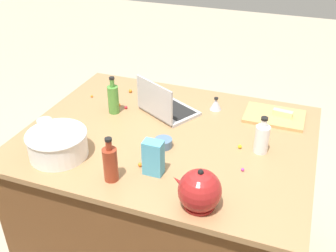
{
  "coord_description": "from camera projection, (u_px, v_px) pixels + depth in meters",
  "views": [
    {
      "loc": [
        -0.63,
        1.69,
        2.03
      ],
      "look_at": [
        0.0,
        0.0,
        0.95
      ],
      "focal_mm": 42.63,
      "sensor_mm": 36.0,
      "label": 1
    }
  ],
  "objects": [
    {
      "name": "ground_plane",
      "position": [
        168.0,
        251.0,
        2.59
      ],
      "size": [
        12.0,
        12.0,
        0.0
      ],
      "primitive_type": "plane",
      "color": "#B7A88E"
    },
    {
      "name": "candy_0",
      "position": [
        119.0,
        105.0,
        2.4
      ],
      "size": [
        0.02,
        0.02,
        0.02
      ],
      "primitive_type": "sphere",
      "color": "orange",
      "rests_on": "island_counter"
    },
    {
      "name": "kettle",
      "position": [
        199.0,
        191.0,
        1.61
      ],
      "size": [
        0.21,
        0.18,
        0.2
      ],
      "color": "maroon",
      "rests_on": "island_counter"
    },
    {
      "name": "candy_5",
      "position": [
        181.0,
        109.0,
        2.36
      ],
      "size": [
        0.01,
        0.01,
        0.01
      ],
      "primitive_type": "sphere",
      "color": "#CC3399",
      "rests_on": "island_counter"
    },
    {
      "name": "candy_bag",
      "position": [
        153.0,
        158.0,
        1.8
      ],
      "size": [
        0.09,
        0.06,
        0.17
      ],
      "primitive_type": "cube",
      "color": "#4CA5CC",
      "rests_on": "island_counter"
    },
    {
      "name": "ramekin_medium",
      "position": [
        163.0,
        143.0,
        2.01
      ],
      "size": [
        0.09,
        0.09,
        0.04
      ],
      "primitive_type": "cylinder",
      "color": "slate",
      "rests_on": "island_counter"
    },
    {
      "name": "island_counter",
      "position": [
        168.0,
        198.0,
        2.36
      ],
      "size": [
        1.51,
        1.19,
        0.9
      ],
      "color": "brown",
      "rests_on": "ground"
    },
    {
      "name": "candy_7",
      "position": [
        140.0,
        165.0,
        1.88
      ],
      "size": [
        0.02,
        0.02,
        0.02
      ],
      "primitive_type": "sphere",
      "color": "orange",
      "rests_on": "island_counter"
    },
    {
      "name": "cutting_board",
      "position": [
        274.0,
        116.0,
        2.27
      ],
      "size": [
        0.33,
        0.24,
        0.02
      ],
      "primitive_type": "cube",
      "color": "tan",
      "rests_on": "island_counter"
    },
    {
      "name": "candy_3",
      "position": [
        92.0,
        96.0,
        2.5
      ],
      "size": [
        0.01,
        0.01,
        0.01
      ],
      "primitive_type": "sphere",
      "color": "orange",
      "rests_on": "island_counter"
    },
    {
      "name": "mixing_bowl_large",
      "position": [
        58.0,
        144.0,
        1.93
      ],
      "size": [
        0.3,
        0.3,
        0.13
      ],
      "color": "white",
      "rests_on": "island_counter"
    },
    {
      "name": "candy_6",
      "position": [
        240.0,
        146.0,
        2.01
      ],
      "size": [
        0.02,
        0.02,
        0.02
      ],
      "primitive_type": "sphere",
      "color": "yellow",
      "rests_on": "island_counter"
    },
    {
      "name": "butter_stick_left",
      "position": [
        283.0,
        113.0,
        2.25
      ],
      "size": [
        0.11,
        0.05,
        0.04
      ],
      "primitive_type": "cube",
      "rotation": [
        0.0,
        0.0,
        -0.12
      ],
      "color": "#F4E58C",
      "rests_on": "cutting_board"
    },
    {
      "name": "laptop",
      "position": [
        165.0,
        107.0,
        2.3
      ],
      "size": [
        0.38,
        0.35,
        0.22
      ],
      "color": "#B7B7BC",
      "rests_on": "island_counter"
    },
    {
      "name": "candy_1",
      "position": [
        126.0,
        107.0,
        2.37
      ],
      "size": [
        0.02,
        0.02,
        0.02
      ],
      "primitive_type": "sphere",
      "color": "red",
      "rests_on": "island_counter"
    },
    {
      "name": "bottle_olive",
      "position": [
        113.0,
        99.0,
        2.29
      ],
      "size": [
        0.06,
        0.06,
        0.22
      ],
      "color": "#4C8C38",
      "rests_on": "island_counter"
    },
    {
      "name": "bottle_soy",
      "position": [
        110.0,
        163.0,
        1.75
      ],
      "size": [
        0.07,
        0.07,
        0.22
      ],
      "color": "maroon",
      "rests_on": "island_counter"
    },
    {
      "name": "kitchen_timer",
      "position": [
        216.0,
        104.0,
        2.35
      ],
      "size": [
        0.07,
        0.07,
        0.08
      ],
      "color": "#B2B2B7",
      "rests_on": "island_counter"
    },
    {
      "name": "ramekin_small",
      "position": [
        45.0,
        123.0,
        2.19
      ],
      "size": [
        0.08,
        0.08,
        0.04
      ],
      "primitive_type": "cylinder",
      "color": "beige",
      "rests_on": "island_counter"
    },
    {
      "name": "bottle_vinegar",
      "position": [
        262.0,
        138.0,
        1.95
      ],
      "size": [
        0.07,
        0.07,
        0.19
      ],
      "color": "white",
      "rests_on": "island_counter"
    },
    {
      "name": "candy_2",
      "position": [
        130.0,
        91.0,
        2.55
      ],
      "size": [
        0.02,
        0.02,
        0.02
      ],
      "primitive_type": "sphere",
      "color": "orange",
      "rests_on": "island_counter"
    },
    {
      "name": "candy_4",
      "position": [
        243.0,
        170.0,
        1.85
      ],
      "size": [
        0.02,
        0.02,
        0.02
      ],
      "primitive_type": "sphere",
      "color": "#CC3399",
      "rests_on": "island_counter"
    }
  ]
}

